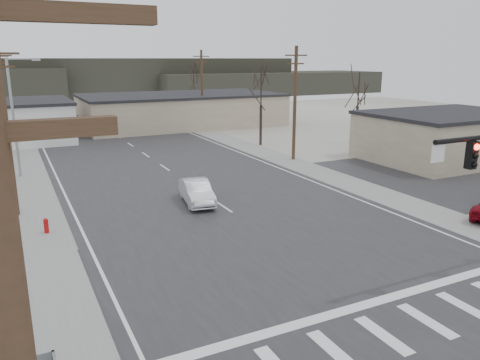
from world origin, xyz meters
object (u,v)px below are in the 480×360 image
object	(u,v)px
car_far_a	(90,118)
car_far_b	(92,120)
sedan_crossing	(197,192)
fire_hydrant	(46,226)

from	to	relation	value
car_far_a	car_far_b	bearing A→B (deg)	117.16
car_far_b	sedan_crossing	bearing A→B (deg)	-113.57
car_far_b	fire_hydrant	bearing A→B (deg)	-125.76
fire_hydrant	car_far_b	world-z (taller)	car_far_b
car_far_a	car_far_b	size ratio (longest dim) A/B	1.58
fire_hydrant	sedan_crossing	world-z (taller)	sedan_crossing
fire_hydrant	car_far_b	size ratio (longest dim) A/B	0.24
fire_hydrant	car_far_a	xyz separation A→B (m)	(9.07, 42.48, 0.42)
fire_hydrant	sedan_crossing	bearing A→B (deg)	9.31
sedan_crossing	car_far_a	xyz separation A→B (m)	(0.07, 41.00, 0.09)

